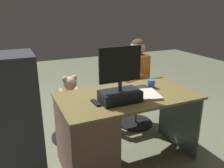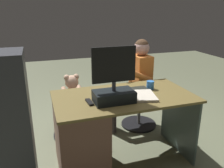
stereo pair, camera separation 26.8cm
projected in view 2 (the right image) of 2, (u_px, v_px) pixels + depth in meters
name	position (u px, v px, depth m)	size (l,w,h in m)	color
ground_plane	(113.00, 142.00, 2.89)	(10.00, 10.00, 0.00)	#6A7054
desk	(89.00, 132.00, 2.33)	(1.40, 0.76, 0.76)	brown
monitor	(114.00, 87.00, 2.13)	(0.41, 0.22, 0.52)	black
keyboard	(129.00, 90.00, 2.44)	(0.42, 0.14, 0.02)	black
computer_mouse	(102.00, 92.00, 2.38)	(0.06, 0.10, 0.04)	#2C2129
cup	(150.00, 85.00, 2.50)	(0.08, 0.08, 0.09)	#3372BF
tv_remote	(89.00, 102.00, 2.14)	(0.04, 0.15, 0.02)	black
notebook_binder	(144.00, 96.00, 2.29)	(0.22, 0.30, 0.02)	beige
office_chair_teddy	(74.00, 117.00, 2.99)	(0.54, 0.54, 0.46)	black
teddy_bear	(72.00, 90.00, 2.88)	(0.25, 0.25, 0.37)	#DDAB8B
visitor_chair	(139.00, 107.00, 3.23)	(0.49, 0.49, 0.46)	black
person	(134.00, 77.00, 3.07)	(0.57, 0.48, 1.21)	orange
equipment_rack	(3.00, 134.00, 1.84)	(0.44, 0.36, 1.30)	#303137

